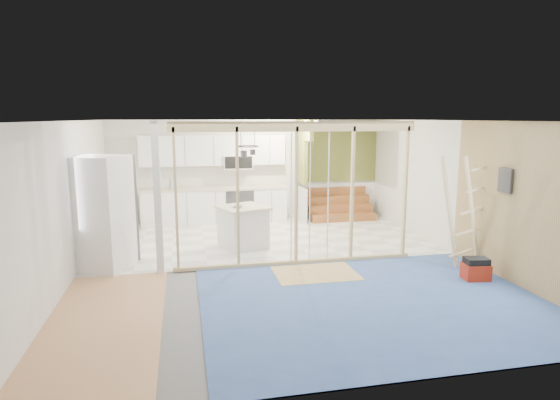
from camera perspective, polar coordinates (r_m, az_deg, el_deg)
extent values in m
cube|color=slate|center=(8.58, -0.01, -7.99)|extent=(7.00, 8.00, 0.01)
cube|color=white|center=(8.16, -0.01, 9.65)|extent=(7.00, 8.00, 0.01)
cube|color=white|center=(12.18, -3.88, 3.62)|extent=(7.00, 0.01, 2.60)
cube|color=white|center=(4.53, 10.51, -7.52)|extent=(7.00, 0.01, 2.60)
cube|color=white|center=(8.30, -24.39, -0.26)|extent=(0.01, 8.00, 2.60)
cube|color=white|center=(9.61, 20.88, 1.27)|extent=(0.01, 8.00, 2.60)
cube|color=white|center=(10.46, -2.27, -4.62)|extent=(7.00, 4.00, 0.02)
cube|color=#4668AA|center=(7.07, 11.58, -12.15)|extent=(5.00, 4.00, 0.02)
cube|color=tan|center=(6.63, -20.80, -14.15)|extent=(1.50, 4.00, 0.02)
cube|color=tan|center=(8.13, 4.36, -8.90)|extent=(1.40, 1.00, 0.01)
cube|color=tan|center=(8.23, 2.06, 8.95)|extent=(4.40, 0.09, 0.18)
cube|color=tan|center=(8.63, 1.96, -7.54)|extent=(4.40, 0.09, 0.06)
cube|color=silver|center=(8.11, -14.70, 0.09)|extent=(0.12, 0.14, 2.60)
cube|color=tan|center=(8.10, -12.58, 0.17)|extent=(0.04, 0.09, 2.40)
cube|color=tan|center=(8.15, -5.18, 0.43)|extent=(0.04, 0.09, 2.40)
cube|color=tan|center=(8.33, 2.01, 0.68)|extent=(0.05, 0.09, 2.40)
cube|color=tan|center=(8.64, 8.78, 0.90)|extent=(0.04, 0.09, 2.40)
cube|color=tan|center=(9.06, 15.01, 1.10)|extent=(0.04, 0.09, 2.40)
cylinder|color=silver|center=(8.30, 1.38, 0.08)|extent=(0.02, 0.02, 2.35)
cylinder|color=silver|center=(8.53, 5.89, 0.30)|extent=(0.02, 0.02, 2.35)
cylinder|color=silver|center=(8.41, 3.66, 0.19)|extent=(0.02, 0.02, 2.35)
cube|color=white|center=(11.92, -7.92, -0.78)|extent=(3.60, 0.60, 0.88)
cube|color=beige|center=(11.84, -7.97, 1.43)|extent=(3.66, 0.64, 0.05)
cube|color=white|center=(10.92, -19.64, -2.26)|extent=(0.60, 1.60, 0.88)
cube|color=beige|center=(10.84, -19.78, 0.14)|extent=(0.64, 1.64, 0.05)
cube|color=white|center=(11.86, -8.12, 6.04)|extent=(3.60, 0.34, 0.75)
cube|color=white|center=(11.89, -5.18, 4.66)|extent=(0.72, 0.38, 0.36)
cube|color=black|center=(11.71, -5.07, 4.58)|extent=(0.68, 0.02, 0.30)
cube|color=olive|center=(11.94, 2.62, 5.91)|extent=(0.10, 0.90, 1.60)
cube|color=white|center=(12.11, 2.57, -0.47)|extent=(0.10, 0.90, 0.90)
cube|color=olive|center=(11.24, 3.54, 8.46)|extent=(0.10, 0.50, 0.50)
cube|color=olive|center=(12.66, 6.99, 5.86)|extent=(2.20, 0.04, 1.60)
cube|color=white|center=(12.82, 6.87, 0.05)|extent=(2.20, 0.04, 0.90)
cube|color=brown|center=(12.16, 7.77, -2.20)|extent=(1.70, 0.26, 0.20)
cube|color=brown|center=(12.36, 7.39, -1.04)|extent=(1.70, 0.26, 0.20)
cube|color=brown|center=(12.56, 7.02, 0.08)|extent=(1.70, 0.26, 0.20)
cube|color=brown|center=(12.77, 6.66, 1.16)|extent=(1.70, 0.26, 0.20)
torus|color=black|center=(10.00, -3.96, 6.54)|extent=(0.52, 0.52, 0.02)
cylinder|color=black|center=(9.97, -4.84, 7.96)|extent=(0.01, 0.01, 0.50)
cylinder|color=black|center=(10.01, -3.11, 7.99)|extent=(0.01, 0.01, 0.50)
cylinder|color=#3C3C41|center=(9.89, -4.44, 5.63)|extent=(0.14, 0.14, 0.14)
cylinder|color=#3C3C41|center=(10.12, -3.35, 5.85)|extent=(0.12, 0.12, 0.12)
cube|color=tan|center=(8.01, 28.44, -0.92)|extent=(0.02, 4.00, 2.60)
cube|color=#3C3C41|center=(8.39, 25.75, 2.16)|extent=(0.04, 0.30, 0.40)
cylinder|color=#FFEABF|center=(11.41, 3.84, 9.43)|extent=(0.32, 0.32, 0.08)
cube|color=white|center=(8.71, -21.03, -1.56)|extent=(1.13, 1.11, 2.01)
cube|color=#3C3C41|center=(8.65, -18.25, -1.47)|extent=(0.34, 0.75, 1.97)
cube|color=silver|center=(9.62, -4.52, -3.53)|extent=(1.03, 1.03, 0.81)
cube|color=beige|center=(9.53, -4.56, -0.93)|extent=(1.15, 1.15, 0.05)
imported|color=silver|center=(9.45, -5.18, -0.69)|extent=(0.28, 0.28, 0.06)
imported|color=#9EA1B0|center=(11.68, -13.12, 2.04)|extent=(0.14, 0.14, 0.31)
imported|color=silver|center=(11.99, -3.49, 2.17)|extent=(0.09, 0.10, 0.18)
cube|color=maroon|center=(8.43, 22.75, -8.11)|extent=(0.45, 0.36, 0.28)
cube|color=black|center=(8.38, 22.84, -6.85)|extent=(0.40, 0.31, 0.10)
cube|color=#E2C58A|center=(8.65, 19.97, -1.52)|extent=(0.48, 0.08, 1.99)
cube|color=#E2C58A|center=(8.89, 22.37, -1.38)|extent=(0.48, 0.08, 1.99)
cube|color=#E2C58A|center=(8.97, 21.20, -6.06)|extent=(0.48, 0.08, 0.13)
cube|color=#E2C58A|center=(8.92, 21.78, -3.65)|extent=(0.48, 0.08, 0.13)
cube|color=#E2C58A|center=(8.88, 22.37, -1.21)|extent=(0.48, 0.08, 0.13)
cube|color=#E2C58A|center=(8.87, 22.96, 1.24)|extent=(0.48, 0.08, 0.13)
cube|color=#E2C58A|center=(8.87, 23.55, 3.70)|extent=(0.48, 0.08, 0.13)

